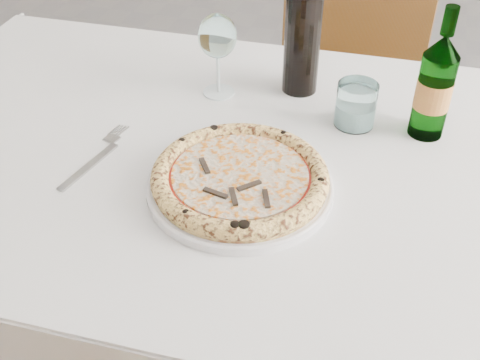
{
  "coord_description": "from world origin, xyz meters",
  "views": [
    {
      "loc": [
        0.41,
        -1.09,
        1.36
      ],
      "look_at": [
        0.19,
        -0.39,
        0.78
      ],
      "focal_mm": 45.0,
      "sensor_mm": 36.0,
      "label": 1
    }
  ],
  "objects": [
    {
      "name": "floor",
      "position": [
        0.0,
        0.0,
        -0.01
      ],
      "size": [
        5.0,
        6.0,
        0.02
      ],
      "primitive_type": "cube",
      "color": "slate",
      "rests_on": "ground"
    },
    {
      "name": "dining_table",
      "position": [
        0.19,
        -0.29,
        0.67
      ],
      "size": [
        1.47,
        0.9,
        0.76
      ],
      "color": "brown",
      "rests_on": "floor"
    },
    {
      "name": "chair_far",
      "position": [
        0.24,
        0.53,
        0.53
      ],
      "size": [
        0.49,
        0.49,
        0.93
      ],
      "color": "brown",
      "rests_on": "floor"
    },
    {
      "name": "plate",
      "position": [
        0.19,
        -0.39,
        0.76
      ],
      "size": [
        0.3,
        0.3,
        0.02
      ],
      "color": "white",
      "rests_on": "dining_table"
    },
    {
      "name": "pizza",
      "position": [
        0.19,
        -0.39,
        0.78
      ],
      "size": [
        0.28,
        0.28,
        0.03
      ],
      "color": "#F4D979",
      "rests_on": "plate"
    },
    {
      "name": "fork",
      "position": [
        -0.06,
        -0.38,
        0.76
      ],
      "size": [
        0.04,
        0.2,
        0.0
      ],
      "color": "#A3A3A3",
      "rests_on": "dining_table"
    },
    {
      "name": "wine_glass",
      "position": [
        0.07,
        -0.11,
        0.87
      ],
      "size": [
        0.07,
        0.07,
        0.16
      ],
      "color": "white",
      "rests_on": "dining_table"
    },
    {
      "name": "tumbler",
      "position": [
        0.34,
        -0.14,
        0.79
      ],
      "size": [
        0.07,
        0.07,
        0.08
      ],
      "color": "white",
      "rests_on": "dining_table"
    },
    {
      "name": "beer_bottle",
      "position": [
        0.47,
        -0.14,
        0.85
      ],
      "size": [
        0.06,
        0.06,
        0.24
      ],
      "color": "#2C702A",
      "rests_on": "dining_table"
    },
    {
      "name": "wine_bottle",
      "position": [
        0.22,
        -0.05,
        0.88
      ],
      "size": [
        0.07,
        0.07,
        0.28
      ],
      "color": "black",
      "rests_on": "dining_table"
    }
  ]
}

